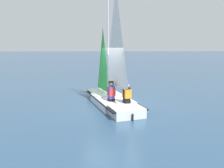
{
  "coord_description": "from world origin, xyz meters",
  "views": [
    {
      "loc": [
        9.28,
        -0.67,
        2.52
      ],
      "look_at": [
        0.0,
        0.0,
        0.95
      ],
      "focal_mm": 35.0,
      "sensor_mm": 36.0,
      "label": 1
    }
  ],
  "objects": [
    {
      "name": "sailor_helm",
      "position": [
        0.58,
        -0.07,
        0.63
      ],
      "size": [
        0.4,
        0.37,
        1.16
      ],
      "rotation": [
        0.0,
        0.0,
        3.41
      ],
      "color": "black",
      "rests_on": "ground_plane"
    },
    {
      "name": "ground_plane",
      "position": [
        0.0,
        0.0,
        0.0
      ],
      "size": [
        260.0,
        260.0,
        0.0
      ],
      "primitive_type": "plane",
      "color": "#2D4C6B"
    },
    {
      "name": "sailboat_main",
      "position": [
        -0.0,
        -0.0,
        0.73
      ],
      "size": [
        4.36,
        2.4,
        4.99
      ],
      "rotation": [
        0.0,
        0.0,
        3.41
      ],
      "color": "silver",
      "rests_on": "ground_plane"
    },
    {
      "name": "sailor_crew",
      "position": [
        0.94,
        0.52,
        0.63
      ],
      "size": [
        0.4,
        0.37,
        1.16
      ],
      "rotation": [
        0.0,
        0.0,
        3.41
      ],
      "color": "black",
      "rests_on": "ground_plane"
    }
  ]
}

